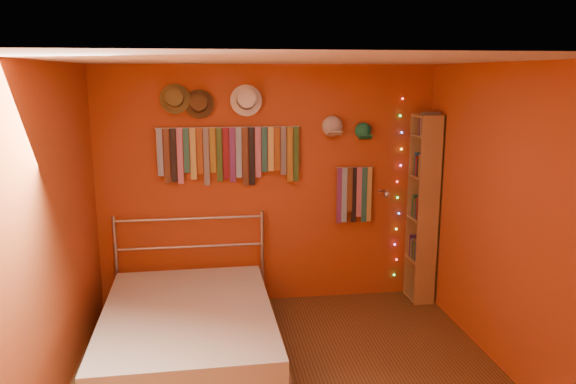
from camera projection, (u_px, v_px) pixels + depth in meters
name	position (u px, v px, depth m)	size (l,w,h in m)	color
back_wall	(268.00, 187.00, 5.86)	(3.50, 0.02, 2.50)	#AE3E1C
right_wall	(514.00, 224.00, 4.40)	(0.02, 3.50, 2.50)	#AE3E1C
left_wall	(46.00, 243.00, 3.92)	(0.02, 3.50, 2.50)	#AE3E1C
ceiling	(294.00, 60.00, 3.90)	(3.50, 3.50, 0.02)	white
tie_rack	(229.00, 152.00, 5.66)	(1.45, 0.03, 0.60)	#B0AFB4
small_tie_rack	(354.00, 193.00, 5.94)	(0.40, 0.03, 0.60)	#B0AFB4
fedora_olive	(175.00, 98.00, 5.44)	(0.30, 0.16, 0.29)	brown
fedora_brown	(199.00, 103.00, 5.49)	(0.29, 0.16, 0.28)	#4B351B
fedora_white	(246.00, 100.00, 5.54)	(0.32, 0.17, 0.31)	white
cap_white	(332.00, 126.00, 5.77)	(0.20, 0.25, 0.20)	beige
cap_green	(363.00, 131.00, 5.82)	(0.18, 0.22, 0.18)	#1C7E52
fairy_lights	(398.00, 190.00, 6.02)	(0.06, 0.02, 1.96)	#FF3333
reading_lamp	(386.00, 194.00, 5.81)	(0.07, 0.30, 0.09)	#B0AFB4
bookshelf	(427.00, 208.00, 5.92)	(0.25, 0.34, 2.00)	#9C6F46
bed	(188.00, 331.00, 4.83)	(1.56, 2.11, 1.01)	#B0AFB4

